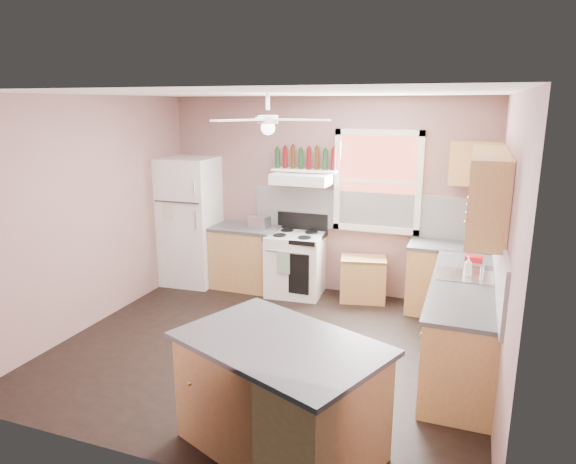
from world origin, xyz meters
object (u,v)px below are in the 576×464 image
(stove, at_px, (295,264))
(toaster, at_px, (259,222))
(island, at_px, (280,398))
(cart, at_px, (363,279))
(refrigerator, at_px, (190,221))

(stove, bearing_deg, toaster, 176.09)
(stove, distance_m, island, 3.34)
(toaster, relative_size, cart, 0.47)
(refrigerator, bearing_deg, cart, -1.12)
(toaster, xyz_separation_m, stove, (0.54, 0.01, -0.56))
(toaster, bearing_deg, cart, 14.83)
(stove, height_order, cart, stove)
(refrigerator, distance_m, toaster, 1.10)
(toaster, xyz_separation_m, island, (1.53, -3.18, -0.56))
(island, bearing_deg, cart, 113.27)
(stove, bearing_deg, refrigerator, 176.71)
(island, bearing_deg, stove, 129.61)
(toaster, height_order, stove, toaster)
(toaster, distance_m, stove, 0.78)
(refrigerator, distance_m, island, 4.14)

